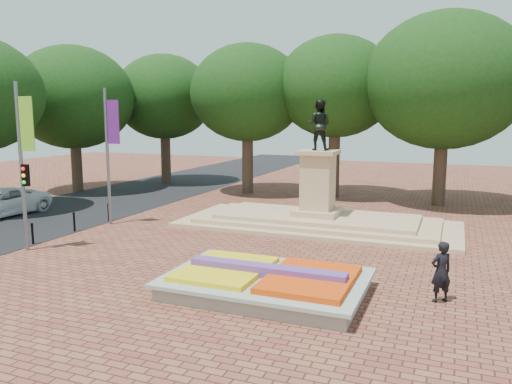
{
  "coord_description": "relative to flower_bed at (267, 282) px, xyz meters",
  "views": [
    {
      "loc": [
        6.42,
        -16.37,
        5.68
      ],
      "look_at": [
        -1.91,
        4.33,
        2.2
      ],
      "focal_mm": 35.0,
      "sensor_mm": 36.0,
      "label": 1
    }
  ],
  "objects": [
    {
      "name": "tree_row_back",
      "position": [
        1.31,
        20.0,
        6.29
      ],
      "size": [
        44.8,
        8.8,
        10.43
      ],
      "color": "#3C2B21",
      "rests_on": "ground"
    },
    {
      "name": "bollard_row",
      "position": [
        -11.73,
        0.5,
        0.15
      ],
      "size": [
        0.12,
        13.12,
        0.98
      ],
      "color": "black",
      "rests_on": "ground"
    },
    {
      "name": "van",
      "position": [
        -18.26,
        5.8,
        0.4
      ],
      "size": [
        2.89,
        5.71,
        1.55
      ],
      "primitive_type": "imported",
      "rotation": [
        0.0,
        0.0,
        -0.06
      ],
      "color": "white",
      "rests_on": "ground"
    },
    {
      "name": "monument",
      "position": [
        -1.03,
        10.0,
        0.5
      ],
      "size": [
        14.0,
        6.0,
        6.4
      ],
      "color": "tan",
      "rests_on": "ground"
    },
    {
      "name": "flower_bed",
      "position": [
        0.0,
        0.0,
        0.0
      ],
      "size": [
        6.3,
        4.3,
        0.91
      ],
      "color": "gray",
      "rests_on": "ground"
    },
    {
      "name": "banner_poles",
      "position": [
        -11.1,
        0.69,
        3.5
      ],
      "size": [
        0.88,
        11.17,
        7.0
      ],
      "color": "slate",
      "rests_on": "ground"
    },
    {
      "name": "ground",
      "position": [
        -1.03,
        2.0,
        -0.38
      ],
      "size": [
        90.0,
        90.0,
        0.0
      ],
      "primitive_type": "plane",
      "color": "brown",
      "rests_on": "ground"
    },
    {
      "name": "pedestrian",
      "position": [
        5.18,
        1.26,
        0.57
      ],
      "size": [
        0.83,
        0.78,
        1.9
      ],
      "primitive_type": "imported",
      "rotation": [
        0.0,
        0.0,
        3.78
      ],
      "color": "black",
      "rests_on": "ground"
    },
    {
      "name": "asphalt_street",
      "position": [
        -16.03,
        7.0,
        -0.37
      ],
      "size": [
        9.0,
        90.0,
        0.02
      ],
      "primitive_type": "cube",
      "color": "black",
      "rests_on": "ground"
    }
  ]
}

